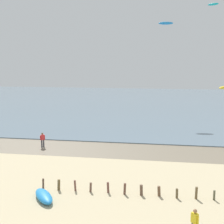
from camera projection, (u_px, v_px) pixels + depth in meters
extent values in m
cube|color=#7A6D59|center=(93.00, 149.00, 32.60)|extent=(120.00, 5.77, 0.01)
cube|color=slate|center=(127.00, 102.00, 69.49)|extent=(160.00, 70.00, 0.10)
cylinder|color=brown|center=(43.00, 184.00, 22.51)|extent=(0.18, 0.17, 0.81)
cylinder|color=brown|center=(59.00, 185.00, 22.23)|extent=(0.23, 0.24, 0.83)
cylinder|color=brown|center=(75.00, 186.00, 22.10)|extent=(0.19, 0.17, 0.83)
cylinder|color=brown|center=(91.00, 187.00, 21.92)|extent=(0.19, 0.19, 0.73)
cylinder|color=brown|center=(108.00, 187.00, 21.80)|extent=(0.20, 0.19, 0.82)
cylinder|color=brown|center=(125.00, 189.00, 21.54)|extent=(0.20, 0.20, 0.84)
cylinder|color=brown|center=(141.00, 190.00, 21.38)|extent=(0.24, 0.25, 0.80)
cylinder|color=brown|center=(159.00, 191.00, 21.25)|extent=(0.25, 0.23, 0.76)
cylinder|color=brown|center=(177.00, 193.00, 20.93)|extent=(0.18, 0.18, 0.71)
cylinder|color=brown|center=(196.00, 193.00, 20.79)|extent=(0.19, 0.18, 0.89)
cylinder|color=#53523D|center=(214.00, 195.00, 20.65)|extent=(0.15, 0.15, 0.71)
cube|color=yellow|center=(195.00, 218.00, 16.09)|extent=(0.40, 0.42, 0.60)
sphere|color=#9E7051|center=(195.00, 211.00, 16.02)|extent=(0.22, 0.22, 0.22)
cylinder|color=yellow|center=(198.00, 221.00, 15.90)|extent=(0.09, 0.09, 0.52)
cylinder|color=yellow|center=(191.00, 217.00, 16.30)|extent=(0.09, 0.09, 0.52)
cylinder|color=#383842|center=(44.00, 143.00, 33.31)|extent=(0.16, 0.16, 0.88)
cylinder|color=#383842|center=(42.00, 144.00, 33.20)|extent=(0.16, 0.16, 0.88)
cube|color=red|center=(42.00, 137.00, 33.13)|extent=(0.42, 0.40, 0.60)
sphere|color=brown|center=(42.00, 134.00, 33.05)|extent=(0.22, 0.22, 0.22)
cylinder|color=red|center=(45.00, 137.00, 33.25)|extent=(0.09, 0.09, 0.52)
cylinder|color=red|center=(40.00, 138.00, 33.02)|extent=(0.09, 0.09, 0.52)
ellipsoid|color=#2384D1|center=(44.00, 196.00, 20.71)|extent=(2.37, 2.66, 0.53)
ellipsoid|color=#19B2B7|center=(213.00, 4.00, 46.76)|extent=(1.86, 1.66, 0.44)
ellipsoid|color=#2384D1|center=(166.00, 23.00, 48.03)|extent=(2.48, 1.09, 0.59)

